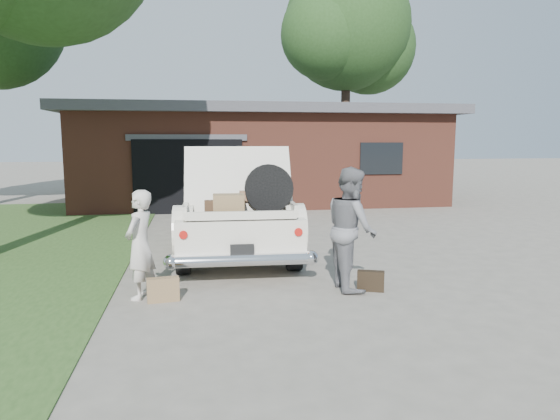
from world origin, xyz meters
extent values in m
plane|color=gray|center=(0.00, 0.00, 0.00)|extent=(90.00, 90.00, 0.00)
cube|color=brown|center=(1.00, 11.50, 1.50)|extent=(12.00, 7.00, 3.00)
cube|color=#4C4C51|center=(1.00, 11.50, 3.15)|extent=(12.80, 7.80, 0.30)
cube|color=black|center=(-1.50, 8.05, 1.10)|extent=(3.20, 0.30, 2.20)
cube|color=#4C4C51|center=(-1.50, 7.98, 2.25)|extent=(3.50, 0.12, 0.18)
cube|color=black|center=(4.50, 7.98, 1.60)|extent=(1.40, 0.08, 1.00)
cylinder|color=#38281E|center=(6.10, 17.13, 3.04)|extent=(0.44, 0.44, 6.07)
sphere|color=#294D1F|center=(6.10, 17.13, 7.59)|extent=(6.11, 6.11, 6.11)
sphere|color=#294D1F|center=(7.47, 17.74, 6.72)|extent=(4.58, 4.58, 4.58)
sphere|color=#294D1F|center=(4.88, 16.36, 7.05)|extent=(4.27, 4.27, 4.27)
cube|color=silver|center=(-0.54, 2.86, 0.65)|extent=(2.18, 5.29, 0.68)
cube|color=beige|center=(-0.53, 3.17, 1.25)|extent=(1.80, 2.15, 0.54)
cube|color=black|center=(-0.49, 4.16, 1.23)|extent=(1.62, 0.15, 0.46)
cube|color=black|center=(-0.56, 2.18, 1.23)|extent=(1.62, 0.15, 0.46)
cylinder|color=black|center=(-1.52, 1.12, 0.34)|extent=(0.26, 0.70, 0.69)
cylinder|color=black|center=(0.31, 1.05, 0.34)|extent=(0.26, 0.70, 0.69)
cylinder|color=black|center=(-1.39, 4.67, 0.34)|extent=(0.26, 0.70, 0.69)
cylinder|color=black|center=(0.45, 4.60, 0.34)|extent=(0.26, 0.70, 0.69)
cylinder|color=silver|center=(-0.64, 0.20, 0.42)|extent=(2.14, 0.27, 0.19)
cylinder|color=#A5140F|center=(-1.49, 0.31, 0.81)|extent=(0.13, 0.11, 0.13)
cylinder|color=#A5140F|center=(0.22, 0.24, 0.81)|extent=(0.13, 0.11, 0.13)
cube|color=black|center=(-0.64, 0.18, 0.57)|extent=(0.36, 0.03, 0.18)
cube|color=black|center=(-0.61, 0.88, 1.01)|extent=(1.66, 1.21, 0.04)
cube|color=silver|center=(-1.45, 0.91, 1.12)|extent=(0.11, 1.15, 0.19)
cube|color=silver|center=(0.22, 0.85, 1.12)|extent=(0.11, 1.15, 0.19)
cube|color=silver|center=(-0.64, 0.31, 1.07)|extent=(1.67, 0.13, 0.13)
cube|color=silver|center=(-0.60, 1.15, 1.55)|extent=(1.78, 0.70, 1.06)
cube|color=#4E3521|center=(-0.84, 1.03, 1.14)|extent=(0.66, 0.44, 0.21)
cube|color=olive|center=(-0.80, 0.62, 1.20)|extent=(0.49, 0.33, 0.33)
cube|color=black|center=(-0.58, 1.18, 1.11)|extent=(0.54, 0.37, 0.16)
cube|color=#9A6E4E|center=(-0.38, 0.98, 1.30)|extent=(0.46, 0.31, 0.15)
cylinder|color=black|center=(-0.14, 0.81, 1.42)|extent=(0.78, 0.20, 0.78)
imported|color=beige|center=(-2.08, -0.06, 0.76)|extent=(0.55, 0.65, 1.52)
imported|color=slate|center=(0.95, -0.10, 0.90)|extent=(0.70, 0.89, 1.81)
cube|color=olive|center=(-1.77, -0.28, 0.17)|extent=(0.44, 0.19, 0.33)
cube|color=black|center=(1.19, -0.30, 0.15)|extent=(0.41, 0.25, 0.30)
camera|label=1|loc=(-1.30, -7.04, 2.20)|focal=32.00mm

